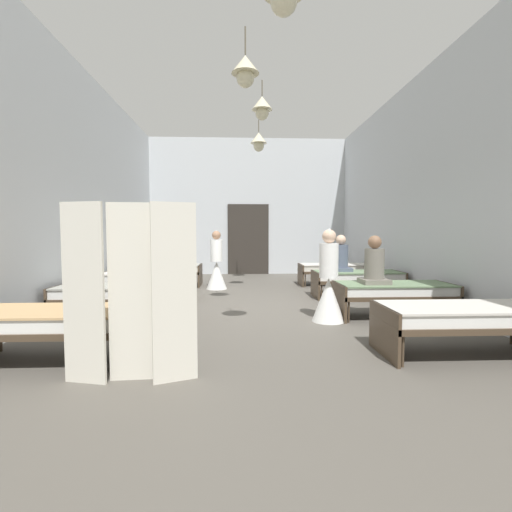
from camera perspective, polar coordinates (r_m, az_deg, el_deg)
The scene contains 16 objects.
ground_plane at distance 7.05m, azimuth -0.10°, elevation -8.36°, with size 7.27×11.91×0.10m, color #59544C.
room_shell at distance 8.34m, azimuth -0.52°, elevation 9.93°, with size 7.07×11.51×4.64m.
bed_left_row_0 at distance 4.61m, azimuth -28.39°, elevation -9.03°, with size 1.90×0.84×0.57m.
bed_right_row_0 at distance 4.90m, azimuth 29.67°, elevation -8.33°, with size 1.90×0.84×0.57m.
bed_left_row_1 at distance 6.34m, azimuth -20.88°, elevation -5.46°, with size 1.90×0.84×0.57m.
bed_right_row_1 at distance 6.55m, azimuth 20.74°, elevation -5.17°, with size 1.90×0.84×0.57m.
bed_left_row_2 at distance 8.15m, azimuth -16.69°, elevation -3.41°, with size 1.90×0.84×0.57m.
bed_right_row_2 at distance 8.32m, azimuth 15.55°, elevation -3.25°, with size 1.90×0.84×0.57m.
bed_left_row_3 at distance 9.99m, azimuth -14.04°, elevation -2.09°, with size 1.90×0.84×0.57m.
bed_right_row_3 at distance 10.13m, azimuth 12.20°, elevation -1.99°, with size 1.90×0.84×0.57m.
nurse_near_aisle at distance 5.95m, azimuth 11.28°, elevation -5.00°, with size 0.52×0.52×1.49m.
nurse_mid_aisle at distance 9.25m, azimuth -6.20°, elevation -1.89°, with size 0.52×0.52×1.49m.
nurse_far_aisle at distance 3.96m, azimuth -15.21°, elevation -9.41°, with size 0.52×0.52×1.49m.
patient_seated_primary at distance 8.26m, azimuth 13.11°, elevation -0.26°, with size 0.44×0.44×0.80m.
patient_seated_secondary at distance 6.35m, azimuth 18.02°, elevation -1.48°, with size 0.44×0.44×0.80m.
privacy_screen at distance 3.64m, azimuth -19.13°, elevation -5.48°, with size 1.25×0.18×1.70m.
Camera 1 is at (-0.30, -6.89, 1.41)m, focal length 25.56 mm.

